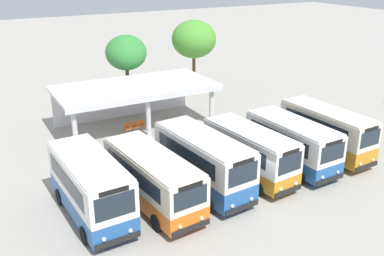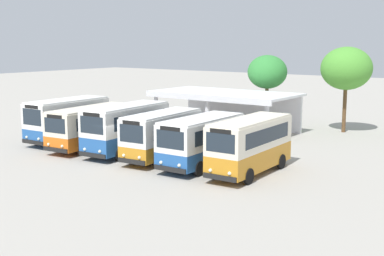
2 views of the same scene
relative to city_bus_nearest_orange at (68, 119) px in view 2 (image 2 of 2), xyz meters
name	(u,v)px [view 2 (image 2 of 2)]	position (x,y,z in m)	size (l,w,h in m)	color
ground_plane	(119,162)	(7.91, -2.56, -1.83)	(180.00, 180.00, 0.00)	#A39E93
city_bus_nearest_orange	(68,119)	(0.00, 0.00, 0.00)	(2.73, 6.98, 3.32)	black
city_bus_second_in_row	(92,125)	(3.25, -0.50, -0.16)	(2.99, 7.55, 3.00)	black
city_bus_middle_cream	(127,127)	(6.49, -0.29, 0.03)	(2.93, 7.28, 3.36)	black
city_bus_fourth_amber	(162,134)	(9.74, -0.34, -0.10)	(2.74, 6.80, 3.12)	black
city_bus_fifth_blue	(202,140)	(12.98, -0.42, -0.12)	(2.65, 6.78, 3.09)	black
city_bus_far_end_green	(250,144)	(16.23, -0.13, -0.03)	(2.50, 7.03, 3.26)	black
terminal_canopy	(229,100)	(6.99, 11.98, 0.86)	(12.34, 6.25, 3.40)	silver
waiting_chair_end_by_column	(204,126)	(5.77, 10.05, -1.31)	(0.46, 0.46, 0.86)	slate
waiting_chair_second_from_end	(210,126)	(6.39, 10.05, -1.31)	(0.46, 0.46, 0.86)	slate
waiting_chair_middle_seat	(217,127)	(7.01, 10.09, -1.31)	(0.46, 0.46, 0.86)	slate
roadside_tree_behind_canopy	(267,72)	(8.33, 16.40, 3.07)	(3.62, 3.62, 6.47)	brown
roadside_tree_east_of_canopy	(346,69)	(15.48, 17.00, 3.59)	(4.27, 4.27, 7.26)	brown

